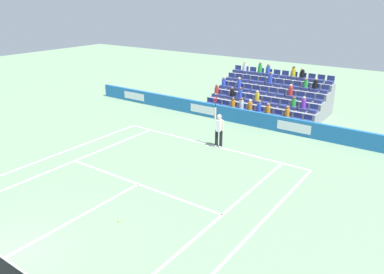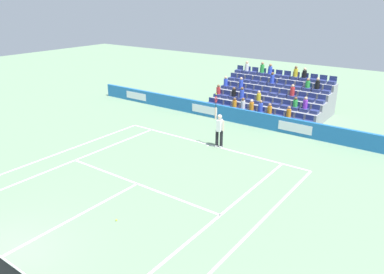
# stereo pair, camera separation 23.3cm
# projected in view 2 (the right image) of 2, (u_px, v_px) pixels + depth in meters

# --- Properties ---
(line_baseline) EXTENTS (10.97, 0.10, 0.01)m
(line_baseline) POSITION_uv_depth(u_px,v_px,m) (209.00, 145.00, 19.88)
(line_baseline) COLOR white
(line_baseline) RESTS_ON ground
(line_service) EXTENTS (8.23, 0.10, 0.01)m
(line_service) POSITION_uv_depth(u_px,v_px,m) (137.00, 184.00, 15.73)
(line_service) COLOR white
(line_service) RESTS_ON ground
(line_centre_service) EXTENTS (0.10, 6.40, 0.01)m
(line_centre_service) POSITION_uv_depth(u_px,v_px,m) (74.00, 218.00, 13.31)
(line_centre_service) COLOR white
(line_centre_service) RESTS_ON ground
(line_singles_sideline_left) EXTENTS (0.10, 11.89, 0.01)m
(line_singles_sideline_left) POSITION_uv_depth(u_px,v_px,m) (67.00, 163.00, 17.66)
(line_singles_sideline_left) COLOR white
(line_singles_sideline_left) RESTS_ON ground
(line_singles_sideline_right) EXTENTS (0.10, 11.89, 0.01)m
(line_singles_sideline_right) POSITION_uv_depth(u_px,v_px,m) (213.00, 221.00, 13.11)
(line_singles_sideline_right) COLOR white
(line_singles_sideline_right) RESTS_ON ground
(line_doubles_sideline_left) EXTENTS (0.10, 11.89, 0.01)m
(line_doubles_sideline_left) POSITION_uv_depth(u_px,v_px,m) (50.00, 157.00, 18.41)
(line_doubles_sideline_left) COLOR white
(line_doubles_sideline_left) RESTS_ON ground
(line_doubles_sideline_right) EXTENTS (0.10, 11.89, 0.01)m
(line_doubles_sideline_right) POSITION_uv_depth(u_px,v_px,m) (248.00, 235.00, 12.36)
(line_doubles_sideline_right) COLOR white
(line_doubles_sideline_right) RESTS_ON ground
(line_centre_mark) EXTENTS (0.10, 0.20, 0.01)m
(line_centre_mark) POSITION_uv_depth(u_px,v_px,m) (208.00, 145.00, 19.81)
(line_centre_mark) COLOR white
(line_centre_mark) RESTS_ON ground
(sponsor_barrier) EXTENTS (24.68, 0.22, 0.92)m
(sponsor_barrier) POSITION_uv_depth(u_px,v_px,m) (247.00, 118.00, 22.86)
(sponsor_barrier) COLOR #1E66AD
(sponsor_barrier) RESTS_ON ground
(tennis_player) EXTENTS (0.53, 0.40, 2.85)m
(tennis_player) POSITION_uv_depth(u_px,v_px,m) (219.00, 129.00, 19.25)
(tennis_player) COLOR black
(tennis_player) RESTS_ON ground
(stadium_stand) EXTENTS (7.44, 4.75, 3.05)m
(stadium_stand) POSITION_uv_depth(u_px,v_px,m) (272.00, 100.00, 25.42)
(stadium_stand) COLOR gray
(stadium_stand) RESTS_ON ground
(loose_tennis_ball) EXTENTS (0.07, 0.07, 0.07)m
(loose_tennis_ball) POSITION_uv_depth(u_px,v_px,m) (116.00, 220.00, 13.11)
(loose_tennis_ball) COLOR #D1E533
(loose_tennis_ball) RESTS_ON ground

